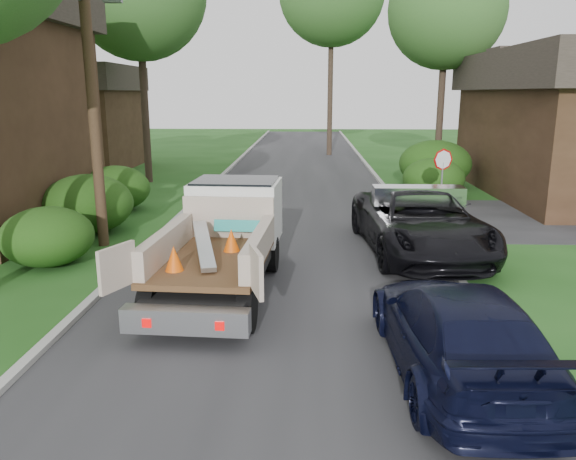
{
  "coord_description": "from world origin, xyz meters",
  "views": [
    {
      "loc": [
        0.5,
        -10.74,
        4.36
      ],
      "look_at": [
        0.03,
        2.15,
        1.2
      ],
      "focal_mm": 35.0,
      "sensor_mm": 36.0,
      "label": 1
    }
  ],
  "objects_px": {
    "house_left_far": "(68,116)",
    "flatbed_truck": "(228,230)",
    "black_pickup": "(420,222)",
    "navy_suv": "(458,330)",
    "stop_sign": "(443,169)",
    "tree_right_far": "(447,10)",
    "utility_pole": "(90,62)"
  },
  "relations": [
    {
      "from": "stop_sign",
      "to": "house_left_far",
      "type": "relative_size",
      "value": 0.33
    },
    {
      "from": "flatbed_truck",
      "to": "navy_suv",
      "type": "distance_m",
      "value": 6.15
    },
    {
      "from": "utility_pole",
      "to": "navy_suv",
      "type": "relative_size",
      "value": 1.94
    },
    {
      "from": "black_pickup",
      "to": "navy_suv",
      "type": "distance_m",
      "value": 7.04
    },
    {
      "from": "stop_sign",
      "to": "navy_suv",
      "type": "xyz_separation_m",
      "value": [
        -2.34,
        -11.5,
        -1.03
      ]
    },
    {
      "from": "stop_sign",
      "to": "black_pickup",
      "type": "distance_m",
      "value": 4.86
    },
    {
      "from": "utility_pole",
      "to": "tree_right_far",
      "type": "relative_size",
      "value": 0.87
    },
    {
      "from": "stop_sign",
      "to": "flatbed_truck",
      "type": "xyz_separation_m",
      "value": [
        -6.57,
        -7.06,
        -0.54
      ]
    },
    {
      "from": "house_left_far",
      "to": "stop_sign",
      "type": "bearing_deg",
      "value": -34.81
    },
    {
      "from": "house_left_far",
      "to": "flatbed_truck",
      "type": "distance_m",
      "value": 23.51
    },
    {
      "from": "stop_sign",
      "to": "tree_right_far",
      "type": "relative_size",
      "value": 0.22
    },
    {
      "from": "house_left_far",
      "to": "navy_suv",
      "type": "relative_size",
      "value": 1.47
    },
    {
      "from": "flatbed_truck",
      "to": "black_pickup",
      "type": "height_order",
      "value": "flatbed_truck"
    },
    {
      "from": "house_left_far",
      "to": "navy_suv",
      "type": "height_order",
      "value": "house_left_far"
    },
    {
      "from": "flatbed_truck",
      "to": "navy_suv",
      "type": "xyz_separation_m",
      "value": [
        4.24,
        -4.44,
        -0.49
      ]
    },
    {
      "from": "navy_suv",
      "to": "house_left_far",
      "type": "bearing_deg",
      "value": -58.18
    },
    {
      "from": "tree_right_far",
      "to": "stop_sign",
      "type": "bearing_deg",
      "value": -101.81
    },
    {
      "from": "utility_pole",
      "to": "house_left_far",
      "type": "bearing_deg",
      "value": 115.23
    },
    {
      "from": "house_left_far",
      "to": "black_pickup",
      "type": "bearing_deg",
      "value": -45.66
    },
    {
      "from": "tree_right_far",
      "to": "navy_suv",
      "type": "distance_m",
      "value": 24.24
    },
    {
      "from": "house_left_far",
      "to": "flatbed_truck",
      "type": "relative_size",
      "value": 1.24
    },
    {
      "from": "navy_suv",
      "to": "utility_pole",
      "type": "bearing_deg",
      "value": -43.8
    },
    {
      "from": "house_left_far",
      "to": "tree_right_far",
      "type": "relative_size",
      "value": 0.66
    },
    {
      "from": "tree_right_far",
      "to": "navy_suv",
      "type": "height_order",
      "value": "tree_right_far"
    },
    {
      "from": "utility_pole",
      "to": "navy_suv",
      "type": "bearing_deg",
      "value": -41.88
    },
    {
      "from": "stop_sign",
      "to": "house_left_far",
      "type": "height_order",
      "value": "house_left_far"
    },
    {
      "from": "stop_sign",
      "to": "flatbed_truck",
      "type": "height_order",
      "value": "stop_sign"
    },
    {
      "from": "house_left_far",
      "to": "flatbed_truck",
      "type": "xyz_separation_m",
      "value": [
        12.13,
        -20.06,
        -1.82
      ]
    },
    {
      "from": "stop_sign",
      "to": "tree_right_far",
      "type": "xyz_separation_m",
      "value": [
        2.3,
        11.0,
        6.7
      ]
    },
    {
      "from": "utility_pole",
      "to": "flatbed_truck",
      "type": "relative_size",
      "value": 1.63
    },
    {
      "from": "black_pickup",
      "to": "navy_suv",
      "type": "height_order",
      "value": "black_pickup"
    },
    {
      "from": "utility_pole",
      "to": "house_left_far",
      "type": "height_order",
      "value": "utility_pole"
    }
  ]
}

